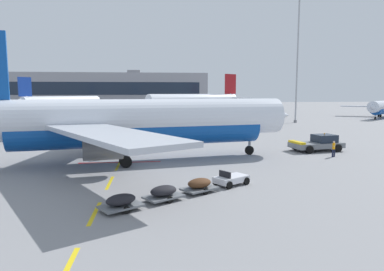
# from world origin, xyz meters

# --- Properties ---
(ground) EXTENTS (400.00, 400.00, 0.00)m
(ground) POSITION_xyz_m (40.00, 40.00, 0.00)
(ground) COLOR gray
(apron_paint_markings) EXTENTS (8.00, 91.96, 0.01)m
(apron_paint_markings) POSITION_xyz_m (18.00, 35.46, 0.00)
(apron_paint_markings) COLOR yellow
(apron_paint_markings) RESTS_ON ground
(airliner_foreground) EXTENTS (34.68, 33.99, 12.20)m
(airliner_foreground) POSITION_xyz_m (19.63, 22.54, 3.95)
(airliner_foreground) COLOR silver
(airliner_foreground) RESTS_ON ground
(pushback_tug) EXTENTS (6.41, 4.02, 2.08)m
(pushback_tug) POSITION_xyz_m (40.66, 26.63, 0.90)
(pushback_tug) COLOR slate
(pushback_tug) RESTS_ON ground
(airliner_mid_left) EXTENTS (33.90, 31.80, 12.73)m
(airliner_mid_left) POSITION_xyz_m (33.77, 91.21, 4.12)
(airliner_mid_left) COLOR silver
(airliner_mid_left) RESTS_ON ground
(airliner_far_center) EXTENTS (26.64, 28.83, 11.32)m
(airliner_far_center) POSITION_xyz_m (-7.89, 103.77, 3.66)
(airliner_far_center) COLOR white
(airliner_far_center) RESTS_ON ground
(fuel_service_truck) EXTENTS (3.83, 7.35, 3.14)m
(fuel_service_truck) POSITION_xyz_m (8.12, 43.98, 1.65)
(fuel_service_truck) COLOR black
(fuel_service_truck) RESTS_ON ground
(baggage_train) EXTENTS (10.50, 7.59, 1.14)m
(baggage_train) POSITION_xyz_m (23.25, 9.91, 0.53)
(baggage_train) COLOR silver
(baggage_train) RESTS_ON ground
(ground_crew_worker) EXTENTS (0.50, 0.55, 1.72)m
(ground_crew_worker) POSITION_xyz_m (40.47, 22.60, 0.98)
(ground_crew_worker) COLOR #191E38
(ground_crew_worker) RESTS_ON ground
(apron_light_mast_far) EXTENTS (1.80, 1.80, 28.19)m
(apron_light_mast_far) POSITION_xyz_m (53.64, 64.94, 17.27)
(apron_light_mast_far) COLOR slate
(apron_light_mast_far) RESTS_ON ground
(terminal_satellite) EXTENTS (97.64, 20.04, 17.51)m
(terminal_satellite) POSITION_xyz_m (-2.69, 159.51, 7.97)
(terminal_satellite) COLOR gray
(terminal_satellite) RESTS_ON ground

